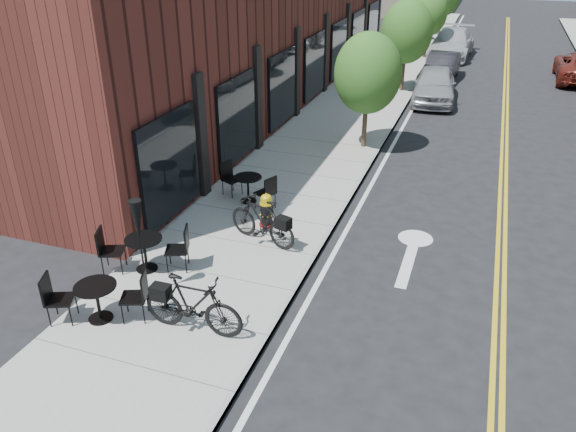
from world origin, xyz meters
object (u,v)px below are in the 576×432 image
at_px(fire_hydrant, 267,210).
at_px(parked_car_a, 434,85).
at_px(bistro_set_a, 145,249).
at_px(bicycle_left, 262,221).
at_px(parked_car_b, 442,67).
at_px(parked_car_c, 452,43).
at_px(bistro_set_c, 248,185).
at_px(bicycle_right, 193,305).
at_px(patio_umbrella, 138,228).
at_px(bistro_set_b, 97,297).

relative_size(fire_hydrant, parked_car_a, 0.20).
height_order(fire_hydrant, bistro_set_a, bistro_set_a).
bearing_deg(bicycle_left, bistro_set_a, -27.00).
xyz_separation_m(bicycle_left, parked_car_b, (2.24, 18.48, -0.03)).
relative_size(fire_hydrant, parked_car_c, 0.16).
xyz_separation_m(bistro_set_c, parked_car_a, (3.55, 12.28, 0.15)).
height_order(bicycle_right, patio_umbrella, patio_umbrella).
bearing_deg(bistro_set_b, parked_car_c, 59.42).
bearing_deg(bistro_set_b, fire_hydrant, 48.26).
distance_m(bistro_set_b, parked_car_b, 22.64).
height_order(bicycle_right, bistro_set_a, bicycle_right).
height_order(parked_car_a, parked_car_c, parked_car_c).
distance_m(bicycle_left, parked_car_c, 24.50).
bearing_deg(bistro_set_b, bistro_set_a, 71.39).
bearing_deg(parked_car_b, bicycle_right, -92.60).
xyz_separation_m(bicycle_right, parked_car_b, (2.19, 21.99, -0.05)).
bearing_deg(fire_hydrant, bistro_set_b, -95.52).
bearing_deg(patio_umbrella, bicycle_right, -26.68).
bearing_deg(bistro_set_b, patio_umbrella, 47.74).
distance_m(bistro_set_b, bistro_set_c, 5.79).
distance_m(bistro_set_b, parked_car_c, 28.48).
bearing_deg(bistro_set_c, bistro_set_a, -77.48).
relative_size(fire_hydrant, bistro_set_b, 0.48).
xyz_separation_m(bicycle_left, parked_car_a, (2.35, 14.24, 0.06)).
bearing_deg(bicycle_right, parked_car_c, -5.77).
bearing_deg(bistro_set_b, parked_car_a, 54.51).
relative_size(bicycle_right, parked_car_c, 0.35).
height_order(patio_umbrella, parked_car_c, patio_umbrella).
bearing_deg(parked_car_c, bistro_set_c, -96.13).
bearing_deg(fire_hydrant, bistro_set_c, 144.45).
xyz_separation_m(bicycle_right, bistro_set_c, (-1.25, 5.47, -0.11)).
distance_m(fire_hydrant, parked_car_b, 17.84).
bearing_deg(bicycle_left, parked_car_b, -169.35).
distance_m(fire_hydrant, bistro_set_b, 4.88).
xyz_separation_m(fire_hydrant, parked_car_a, (2.56, 13.43, 0.21)).
distance_m(bicycle_left, parked_car_b, 18.62).
height_order(bistro_set_b, parked_car_a, parked_car_a).
xyz_separation_m(parked_car_a, parked_car_c, (-0.15, 10.16, 0.06)).
distance_m(bicycle_left, bicycle_right, 3.51).
xyz_separation_m(parked_car_b, parked_car_c, (-0.04, 5.92, 0.15)).
distance_m(parked_car_b, parked_car_c, 5.92).
xyz_separation_m(bicycle_left, bistro_set_a, (-1.94, -1.97, -0.06)).
bearing_deg(parked_car_b, parked_car_a, -85.45).
bearing_deg(parked_car_a, parked_car_b, 86.81).
bearing_deg(bistro_set_c, bicycle_right, -53.87).
relative_size(bicycle_left, parked_car_a, 0.43).
height_order(bicycle_left, parked_car_a, parked_car_a).
distance_m(fire_hydrant, bistro_set_a, 3.28).
bearing_deg(patio_umbrella, bistro_set_c, 87.01).
bearing_deg(fire_hydrant, parked_car_b, 95.86).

